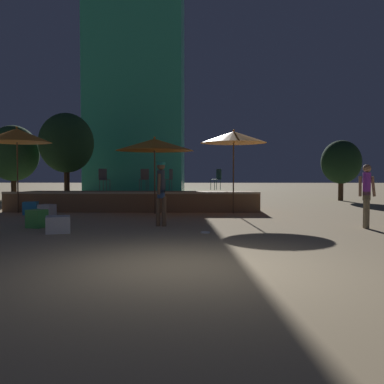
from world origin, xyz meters
name	(u,v)px	position (x,y,z in m)	size (l,w,h in m)	color
ground_plane	(183,267)	(0.00, 0.00, 0.00)	(120.00, 120.00, 0.00)	tan
wooden_deck	(136,201)	(-2.44, 10.95, 0.36)	(9.99, 2.95, 0.80)	olive
patio_umbrella_0	(234,137)	(1.50, 9.25, 2.86)	(2.48, 2.48, 3.16)	brown
patio_umbrella_1	(17,135)	(-6.74, 9.37, 2.95)	(2.58, 2.58, 3.30)	brown
patio_umbrella_2	(155,145)	(-1.44, 9.06, 2.57)	(2.91, 2.91, 2.88)	brown
cube_seat_0	(47,211)	(-4.93, 7.48, 0.23)	(0.54, 0.54, 0.46)	white
cube_seat_1	(58,224)	(-3.36, 3.90, 0.21)	(0.74, 0.74, 0.42)	white
cube_seat_2	(37,219)	(-4.29, 4.91, 0.25)	(0.56, 0.56, 0.50)	#4CC651
cube_seat_3	(31,208)	(-5.95, 8.59, 0.24)	(0.56, 0.56, 0.47)	#2D9EDB
person_0	(367,193)	(4.82, 4.92, 0.96)	(0.46, 0.30, 1.76)	#72664C
person_2	(161,189)	(-0.85, 5.28, 1.05)	(0.30, 0.53, 1.83)	brown
bistro_chair_0	(144,177)	(-2.12, 11.22, 1.34)	(0.45, 0.45, 0.90)	#47474C
bistro_chair_1	(217,177)	(0.99, 11.69, 1.34)	(0.47, 0.47, 0.90)	#1E4C47
bistro_chair_2	(169,177)	(-1.09, 11.67, 1.34)	(0.45, 0.45, 0.90)	#47474C
bistro_chair_3	(104,178)	(-3.64, 10.29, 1.34)	(0.48, 0.48, 0.90)	#47474C
frisbee_disc	(205,232)	(0.39, 3.89, 0.02)	(0.24, 0.24, 0.03)	white
background_tree_0	(13,153)	(-9.70, 15.70, 2.56)	(2.69, 2.69, 4.05)	#3D2B1C
background_tree_1	(341,162)	(8.01, 16.90, 2.12)	(2.17, 2.17, 3.32)	#3D2B1C
background_tree_2	(66,143)	(-6.63, 15.00, 3.05)	(2.77, 2.77, 4.59)	#3D2B1C
background_tree_3	(13,157)	(-10.89, 18.39, 2.48)	(2.58, 2.58, 3.90)	#3D2B1C
distant_building	(136,92)	(-4.39, 24.20, 7.39)	(6.73, 4.97, 14.78)	teal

